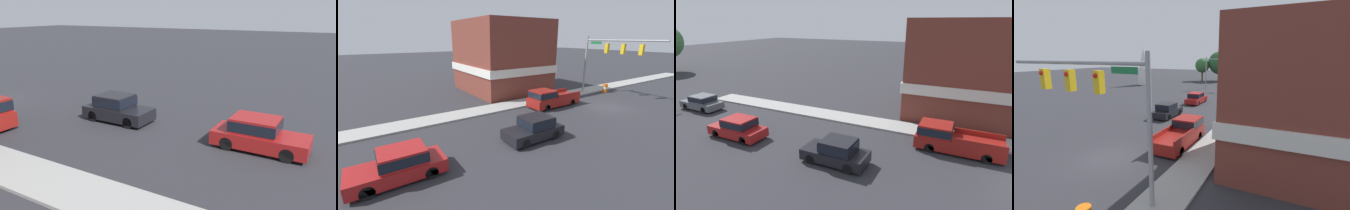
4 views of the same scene
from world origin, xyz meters
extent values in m
cylinder|color=black|center=(-2.52, 12.43, 0.33)|extent=(0.22, 0.66, 0.66)
cylinder|color=black|center=(-0.85, 12.43, 0.33)|extent=(0.22, 0.66, 0.66)
cylinder|color=black|center=(-2.52, 9.83, 0.33)|extent=(0.22, 0.66, 0.66)
cylinder|color=black|center=(-0.85, 9.83, 0.33)|extent=(0.22, 0.66, 0.66)
cube|color=black|center=(-1.68, 11.13, 0.53)|extent=(1.89, 4.20, 0.69)
cube|color=black|center=(-1.68, 10.88, 1.24)|extent=(1.74, 2.02, 0.74)
cube|color=black|center=(-1.68, 10.88, 1.24)|extent=(1.76, 2.10, 0.51)
cylinder|color=black|center=(-2.43, 21.13, 0.33)|extent=(0.22, 0.66, 0.66)
cylinder|color=black|center=(-0.75, 21.13, 0.33)|extent=(0.22, 0.66, 0.66)
cylinder|color=black|center=(-2.43, 18.34, 0.33)|extent=(0.22, 0.66, 0.66)
cylinder|color=black|center=(-0.75, 18.34, 0.33)|extent=(0.22, 0.66, 0.66)
cube|color=maroon|center=(-1.59, 19.73, 0.52)|extent=(1.89, 4.50, 0.69)
cube|color=maroon|center=(-1.59, 19.46, 1.23)|extent=(1.74, 2.16, 0.72)
cube|color=black|center=(-1.59, 19.46, 1.23)|extent=(1.76, 2.25, 0.51)
cylinder|color=black|center=(0.88, 29.68, 0.33)|extent=(0.22, 0.66, 0.66)
cylinder|color=black|center=(2.55, 29.68, 0.33)|extent=(0.22, 0.66, 0.66)
cylinder|color=black|center=(0.88, 27.00, 0.33)|extent=(0.22, 0.66, 0.66)
cylinder|color=black|center=(2.55, 27.00, 0.33)|extent=(0.22, 0.66, 0.66)
cube|color=#51565B|center=(1.71, 28.34, 0.51)|extent=(1.89, 4.32, 0.66)
cube|color=#51565B|center=(1.71, 28.08, 1.16)|extent=(1.74, 2.07, 0.64)
cube|color=black|center=(1.71, 28.08, 1.16)|extent=(1.76, 2.16, 0.44)
cylinder|color=black|center=(2.38, 5.96, 0.33)|extent=(0.22, 0.66, 0.66)
cylinder|color=black|center=(4.19, 5.96, 0.33)|extent=(0.22, 0.66, 0.66)
cylinder|color=black|center=(2.38, 2.46, 0.33)|extent=(0.22, 0.66, 0.66)
cylinder|color=black|center=(4.19, 2.46, 0.33)|extent=(0.22, 0.66, 0.66)
cube|color=maroon|center=(3.29, 4.21, 0.61)|extent=(2.03, 5.66, 0.85)
cube|color=maroon|center=(3.29, 5.76, 1.42)|extent=(1.93, 2.15, 0.78)
cube|color=black|center=(3.29, 5.76, 1.42)|extent=(1.95, 2.23, 0.55)
cube|color=maroon|center=(2.33, 2.99, 1.21)|extent=(0.12, 3.21, 0.35)
cube|color=maroon|center=(4.24, 2.99, 1.21)|extent=(0.12, 3.21, 0.35)
cube|color=brown|center=(12.67, 4.65, 4.44)|extent=(10.55, 9.30, 8.87)
cube|color=silver|center=(12.67, 4.65, 3.05)|extent=(10.85, 9.60, 0.90)
camera|label=1|loc=(13.34, 23.13, 6.47)|focal=35.00mm
camera|label=2|loc=(-12.66, 20.59, 6.82)|focal=24.00mm
camera|label=3|loc=(-14.77, 4.09, 8.63)|focal=28.00mm
camera|label=4|loc=(10.59, -10.70, 6.77)|focal=24.00mm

